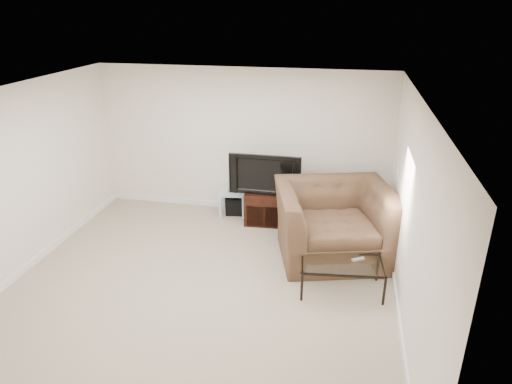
% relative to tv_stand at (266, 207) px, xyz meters
% --- Properties ---
extents(floor, '(5.00, 5.00, 0.00)m').
position_rel_tv_stand_xyz_m(floor, '(-0.50, -2.05, -0.28)').
color(floor, tan).
rests_on(floor, ground).
extents(ceiling, '(5.00, 5.00, 0.00)m').
position_rel_tv_stand_xyz_m(ceiling, '(-0.50, -2.05, 2.22)').
color(ceiling, white).
rests_on(ceiling, ground).
extents(wall_back, '(5.00, 0.02, 2.50)m').
position_rel_tv_stand_xyz_m(wall_back, '(-0.50, 0.45, 0.97)').
color(wall_back, silver).
rests_on(wall_back, ground).
extents(wall_left, '(0.02, 5.00, 2.50)m').
position_rel_tv_stand_xyz_m(wall_left, '(-3.00, -2.05, 0.97)').
color(wall_left, silver).
rests_on(wall_left, ground).
extents(wall_right, '(0.02, 5.00, 2.50)m').
position_rel_tv_stand_xyz_m(wall_right, '(2.00, -2.05, 0.97)').
color(wall_right, silver).
rests_on(wall_right, ground).
extents(plate_back, '(0.12, 0.02, 0.12)m').
position_rel_tv_stand_xyz_m(plate_back, '(-1.90, 0.44, 0.97)').
color(plate_back, white).
rests_on(plate_back, wall_back).
extents(plate_right_switch, '(0.02, 0.09, 0.13)m').
position_rel_tv_stand_xyz_m(plate_right_switch, '(1.99, -0.45, 0.97)').
color(plate_right_switch, white).
rests_on(plate_right_switch, wall_right).
extents(plate_right_outlet, '(0.02, 0.08, 0.12)m').
position_rel_tv_stand_xyz_m(plate_right_outlet, '(1.99, -0.75, 0.02)').
color(plate_right_outlet, white).
rests_on(plate_right_outlet, wall_right).
extents(tv_stand, '(0.71, 0.51, 0.57)m').
position_rel_tv_stand_xyz_m(tv_stand, '(0.00, 0.00, 0.00)').
color(tv_stand, black).
rests_on(tv_stand, floor).
extents(dvd_player, '(0.38, 0.28, 0.05)m').
position_rel_tv_stand_xyz_m(dvd_player, '(0.00, -0.04, 0.19)').
color(dvd_player, black).
rests_on(dvd_player, tv_stand).
extents(television, '(1.08, 0.22, 0.67)m').
position_rel_tv_stand_xyz_m(television, '(0.00, -0.03, 0.62)').
color(television, black).
rests_on(television, tv_stand).
extents(side_table, '(0.49, 0.49, 0.43)m').
position_rel_tv_stand_xyz_m(side_table, '(-0.62, 0.23, -0.07)').
color(side_table, '#A3BCCA').
rests_on(side_table, floor).
extents(subwoofer, '(0.35, 0.35, 0.31)m').
position_rel_tv_stand_xyz_m(subwoofer, '(-0.60, 0.25, -0.13)').
color(subwoofer, black).
rests_on(subwoofer, floor).
extents(game_console, '(0.07, 0.15, 0.20)m').
position_rel_tv_stand_xyz_m(game_console, '(-0.73, 0.20, 0.24)').
color(game_console, white).
rests_on(game_console, side_table).
extents(game_case, '(0.05, 0.13, 0.17)m').
position_rel_tv_stand_xyz_m(game_case, '(-0.57, 0.22, 0.23)').
color(game_case, '#CC4C4C').
rests_on(game_case, side_table).
extents(recliner, '(1.82, 1.43, 1.40)m').
position_rel_tv_stand_xyz_m(recliner, '(1.15, -0.85, 0.42)').
color(recliner, '#503124').
rests_on(recliner, floor).
extents(coffee_table, '(1.14, 0.72, 0.42)m').
position_rel_tv_stand_xyz_m(coffee_table, '(1.30, -1.76, -0.07)').
color(coffee_table, black).
rests_on(coffee_table, floor).
extents(remote, '(0.17, 0.13, 0.02)m').
position_rel_tv_stand_xyz_m(remote, '(1.50, -1.67, 0.15)').
color(remote, '#B2B2B7').
rests_on(remote, coffee_table).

